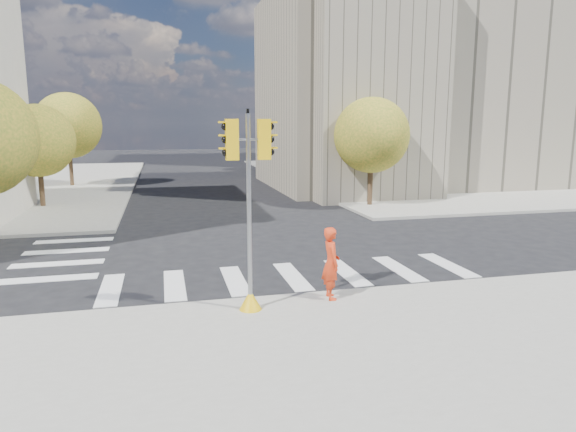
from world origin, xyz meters
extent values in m
plane|color=black|center=(0.00, 0.00, 0.00)|extent=(160.00, 160.00, 0.00)
cube|color=gray|center=(20.00, 26.00, 0.07)|extent=(28.00, 40.00, 0.15)
cube|color=gray|center=(17.00, 20.00, 7.00)|extent=(26.00, 14.00, 14.00)
cube|color=gray|center=(9.00, 15.00, 7.00)|extent=(8.00, 8.00, 14.00)
cube|color=#9EA0A3|center=(22.00, 42.00, 15.00)|extent=(20.00, 18.00, 30.00)
cylinder|color=#382616|center=(-10.50, 14.00, 1.08)|extent=(0.28, 0.28, 2.17)
sphere|color=#45631C|center=(-10.50, 14.00, 3.77)|extent=(4.00, 4.00, 4.00)
cylinder|color=#382616|center=(-10.50, 24.00, 1.31)|extent=(0.28, 0.28, 2.62)
sphere|color=#45631C|center=(-10.50, 24.00, 4.54)|extent=(4.80, 4.80, 4.80)
cylinder|color=#382616|center=(7.50, 10.00, 1.19)|extent=(0.28, 0.28, 2.38)
sphere|color=#45631C|center=(7.50, 10.00, 4.06)|extent=(4.20, 4.20, 4.20)
cylinder|color=#382616|center=(7.50, 22.00, 1.26)|extent=(0.28, 0.28, 2.52)
sphere|color=#45631C|center=(7.50, 22.00, 4.36)|extent=(4.60, 4.60, 4.60)
cylinder|color=#382616|center=(7.50, 34.00, 1.14)|extent=(0.28, 0.28, 2.27)
sphere|color=#45631C|center=(7.50, 34.00, 3.88)|extent=(4.00, 4.00, 4.00)
cylinder|color=black|center=(8.00, 14.00, 4.15)|extent=(0.12, 0.12, 8.00)
cube|color=black|center=(8.00, 14.00, 8.15)|extent=(0.35, 0.18, 0.22)
cylinder|color=black|center=(8.00, 28.00, 4.15)|extent=(0.12, 0.12, 8.00)
cube|color=black|center=(8.00, 28.00, 8.15)|extent=(0.35, 0.18, 0.22)
cone|color=gold|center=(-1.92, -4.92, 0.40)|extent=(0.56, 0.56, 0.50)
cylinder|color=gray|center=(-1.92, -4.92, 2.54)|extent=(0.11, 0.11, 4.78)
cylinder|color=black|center=(-1.92, -4.92, 4.98)|extent=(0.07, 0.07, 0.12)
cylinder|color=gray|center=(-1.92, -4.92, 4.33)|extent=(0.90, 0.07, 0.06)
cube|color=gold|center=(-2.30, -4.92, 4.33)|extent=(0.30, 0.22, 0.95)
cube|color=gold|center=(-1.54, -4.93, 4.33)|extent=(0.30, 0.22, 0.95)
imported|color=red|center=(0.28, -4.60, 1.11)|extent=(0.49, 0.72, 1.92)
camera|label=1|loc=(-3.91, -16.93, 4.71)|focal=32.00mm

